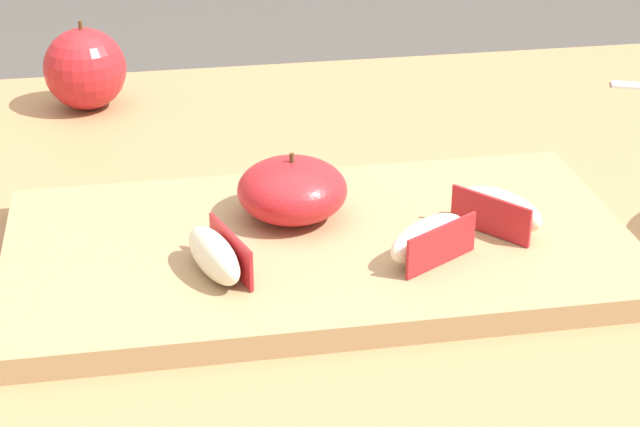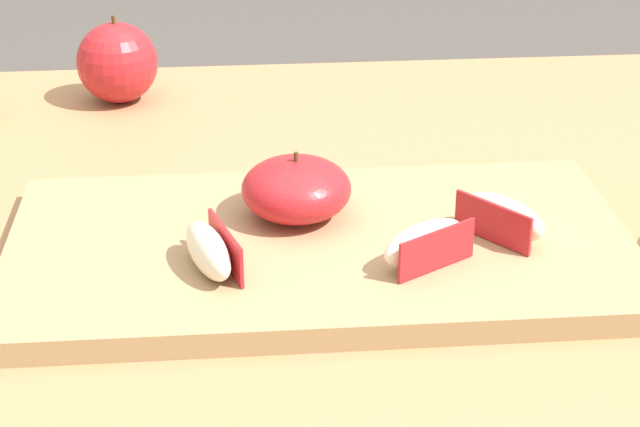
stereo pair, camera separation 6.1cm
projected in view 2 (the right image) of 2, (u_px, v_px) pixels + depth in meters
name	position (u px, v px, depth m)	size (l,w,h in m)	color
dining_table	(386.00, 333.00, 0.92)	(1.14, 0.77, 0.72)	#9E754C
cutting_board	(320.00, 249.00, 0.79)	(0.46, 0.25, 0.02)	#A37F56
apple_half_skin_up	(296.00, 189.00, 0.81)	(0.08, 0.08, 0.05)	#B21E23
apple_wedge_near_knife	(426.00, 244.00, 0.75)	(0.07, 0.06, 0.03)	#F4EACC
apple_wedge_middle	(502.00, 217.00, 0.78)	(0.06, 0.07, 0.03)	#F4EACC
apple_wedge_left	(210.00, 250.00, 0.74)	(0.05, 0.07, 0.03)	#F4EACC
whole_apple_crimson	(117.00, 63.00, 1.08)	(0.08, 0.08, 0.09)	#B21E23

